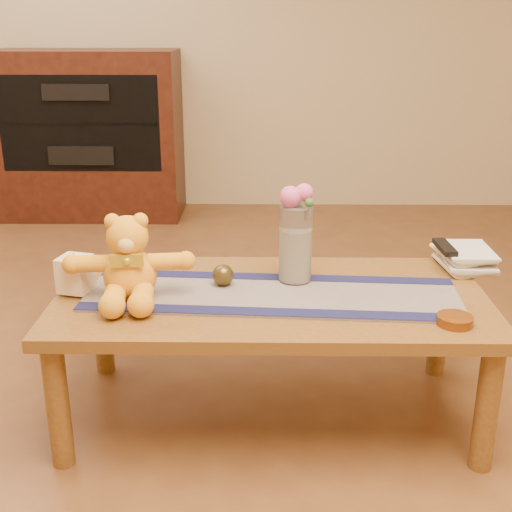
{
  "coord_description": "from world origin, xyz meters",
  "views": [
    {
      "loc": [
        -0.02,
        -2.02,
        1.3
      ],
      "look_at": [
        -0.05,
        0.0,
        0.58
      ],
      "focal_mm": 47.08,
      "sensor_mm": 36.0,
      "label": 1
    }
  ],
  "objects_px": {
    "bronze_ball": "(223,275)",
    "amber_dish": "(455,320)",
    "pillar_candle": "(75,274)",
    "glass_vase": "(295,244)",
    "tv_remote": "(445,247)",
    "book_bottom": "(442,266)",
    "teddy_bear": "(129,258)"
  },
  "relations": [
    {
      "from": "glass_vase",
      "to": "book_bottom",
      "type": "distance_m",
      "value": 0.57
    },
    {
      "from": "bronze_ball",
      "to": "amber_dish",
      "type": "bearing_deg",
      "value": -21.78
    },
    {
      "from": "book_bottom",
      "to": "amber_dish",
      "type": "relative_size",
      "value": 2.1
    },
    {
      "from": "pillar_candle",
      "to": "glass_vase",
      "type": "bearing_deg",
      "value": 7.81
    },
    {
      "from": "bronze_ball",
      "to": "amber_dish",
      "type": "distance_m",
      "value": 0.75
    },
    {
      "from": "teddy_bear",
      "to": "pillar_candle",
      "type": "relative_size",
      "value": 3.34
    },
    {
      "from": "teddy_bear",
      "to": "tv_remote",
      "type": "bearing_deg",
      "value": 8.67
    },
    {
      "from": "pillar_candle",
      "to": "bronze_ball",
      "type": "bearing_deg",
      "value": 6.0
    },
    {
      "from": "pillar_candle",
      "to": "glass_vase",
      "type": "distance_m",
      "value": 0.73
    },
    {
      "from": "teddy_bear",
      "to": "amber_dish",
      "type": "distance_m",
      "value": 1.01
    },
    {
      "from": "teddy_bear",
      "to": "amber_dish",
      "type": "bearing_deg",
      "value": -16.18
    },
    {
      "from": "amber_dish",
      "to": "pillar_candle",
      "type": "bearing_deg",
      "value": 169.0
    },
    {
      "from": "tv_remote",
      "to": "amber_dish",
      "type": "xyz_separation_m",
      "value": [
        -0.08,
        -0.45,
        -0.07
      ]
    },
    {
      "from": "bronze_ball",
      "to": "pillar_candle",
      "type": "bearing_deg",
      "value": -174.0
    },
    {
      "from": "bronze_ball",
      "to": "tv_remote",
      "type": "bearing_deg",
      "value": 12.83
    },
    {
      "from": "teddy_bear",
      "to": "glass_vase",
      "type": "xyz_separation_m",
      "value": [
        0.53,
        0.14,
        0.0
      ]
    },
    {
      "from": "glass_vase",
      "to": "amber_dish",
      "type": "distance_m",
      "value": 0.57
    },
    {
      "from": "teddy_bear",
      "to": "bronze_ball",
      "type": "bearing_deg",
      "value": 12.66
    },
    {
      "from": "tv_remote",
      "to": "glass_vase",
      "type": "bearing_deg",
      "value": -169.56
    },
    {
      "from": "teddy_bear",
      "to": "tv_remote",
      "type": "distance_m",
      "value": 1.1
    },
    {
      "from": "glass_vase",
      "to": "tv_remote",
      "type": "distance_m",
      "value": 0.55
    },
    {
      "from": "book_bottom",
      "to": "tv_remote",
      "type": "distance_m",
      "value": 0.08
    },
    {
      "from": "glass_vase",
      "to": "bronze_ball",
      "type": "bearing_deg",
      "value": -168.64
    },
    {
      "from": "pillar_candle",
      "to": "bronze_ball",
      "type": "relative_size",
      "value": 1.61
    },
    {
      "from": "bronze_ball",
      "to": "book_bottom",
      "type": "xyz_separation_m",
      "value": [
        0.77,
        0.19,
        -0.03
      ]
    },
    {
      "from": "glass_vase",
      "to": "tv_remote",
      "type": "height_order",
      "value": "glass_vase"
    },
    {
      "from": "tv_remote",
      "to": "pillar_candle",
      "type": "bearing_deg",
      "value": -172.79
    },
    {
      "from": "glass_vase",
      "to": "amber_dish",
      "type": "height_order",
      "value": "glass_vase"
    },
    {
      "from": "pillar_candle",
      "to": "bronze_ball",
      "type": "xyz_separation_m",
      "value": [
        0.48,
        0.05,
        -0.02
      ]
    },
    {
      "from": "teddy_bear",
      "to": "book_bottom",
      "type": "xyz_separation_m",
      "value": [
        1.06,
        0.28,
        -0.13
      ]
    },
    {
      "from": "glass_vase",
      "to": "tv_remote",
      "type": "bearing_deg",
      "value": 13.49
    },
    {
      "from": "glass_vase",
      "to": "bronze_ball",
      "type": "relative_size",
      "value": 3.64
    }
  ]
}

